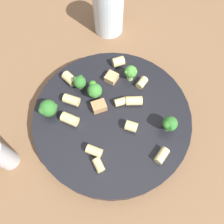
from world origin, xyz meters
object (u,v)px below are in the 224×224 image
at_px(rigatoni_3, 121,102).
at_px(rigatoni_6, 70,120).
at_px(chicken_chunk_0, 111,78).
at_px(rigatoni_8, 71,100).
at_px(rigatoni_9, 94,151).
at_px(drinking_glass, 108,13).
at_px(broccoli_floret_2, 95,90).
at_px(chicken_chunk_1, 99,106).
at_px(rigatoni_2, 118,62).
at_px(broccoli_floret_1, 48,108).
at_px(rigatoni_1, 131,126).
at_px(broccoli_floret_4, 79,82).
at_px(rigatoni_5, 162,156).
at_px(rigatoni_10, 70,79).
at_px(pasta_bowl, 112,118).
at_px(broccoli_floret_0, 131,72).
at_px(rigatoni_7, 142,83).
at_px(rigatoni_0, 134,101).
at_px(rigatoni_4, 99,165).
at_px(broccoli_floret_3, 170,124).

height_order(rigatoni_3, rigatoni_6, rigatoni_6).
bearing_deg(chicken_chunk_0, rigatoni_8, -65.58).
xyz_separation_m(rigatoni_9, chicken_chunk_0, (-0.14, 0.05, -0.00)).
bearing_deg(rigatoni_8, drinking_glass, 153.22).
relative_size(rigatoni_3, rigatoni_6, 0.80).
bearing_deg(broccoli_floret_2, chicken_chunk_1, 7.00).
bearing_deg(chicken_chunk_1, rigatoni_2, 149.90).
bearing_deg(rigatoni_2, rigatoni_6, -44.37).
relative_size(broccoli_floret_1, rigatoni_1, 1.66).
height_order(broccoli_floret_4, rigatoni_5, broccoli_floret_4).
bearing_deg(rigatoni_9, rigatoni_10, -169.96).
bearing_deg(pasta_bowl, broccoli_floret_0, 145.13).
distance_m(rigatoni_7, rigatoni_9, 0.16).
distance_m(broccoli_floret_0, drinking_glass, 0.17).
relative_size(broccoli_floret_1, rigatoni_6, 1.15).
distance_m(rigatoni_0, rigatoni_10, 0.13).
relative_size(pasta_bowl, rigatoni_4, 13.28).
distance_m(rigatoni_2, rigatoni_7, 0.07).
bearing_deg(drinking_glass, rigatoni_6, -24.27).
xyz_separation_m(broccoli_floret_0, chicken_chunk_0, (-0.00, -0.04, -0.01)).
relative_size(broccoli_floret_2, rigatoni_0, 1.14).
relative_size(broccoli_floret_0, broccoli_floret_1, 1.00).
bearing_deg(chicken_chunk_0, rigatoni_7, 67.85).
height_order(rigatoni_0, rigatoni_10, rigatoni_10).
xyz_separation_m(rigatoni_0, rigatoni_3, (-0.00, -0.02, -0.00)).
height_order(broccoli_floret_3, broccoli_floret_4, broccoli_floret_3).
height_order(rigatoni_3, rigatoni_4, same).
xyz_separation_m(broccoli_floret_3, rigatoni_10, (-0.13, -0.15, -0.01)).
relative_size(broccoli_floret_0, broccoli_floret_3, 0.98).
xyz_separation_m(rigatoni_2, drinking_glass, (-0.13, 0.00, 0.00)).
distance_m(rigatoni_9, drinking_glass, 0.31).
distance_m(pasta_bowl, chicken_chunk_0, 0.08).
height_order(broccoli_floret_0, drinking_glass, drinking_glass).
bearing_deg(broccoli_floret_0, rigatoni_0, -5.25).
bearing_deg(rigatoni_0, rigatoni_1, -17.94).
bearing_deg(drinking_glass, rigatoni_3, -3.90).
bearing_deg(chicken_chunk_0, rigatoni_2, 149.59).
xyz_separation_m(rigatoni_1, chicken_chunk_1, (-0.05, -0.05, -0.00)).
distance_m(pasta_bowl, rigatoni_4, 0.10).
relative_size(rigatoni_5, chicken_chunk_0, 1.19).
distance_m(broccoli_floret_4, chicken_chunk_0, 0.06).
relative_size(broccoli_floret_0, rigatoni_10, 1.27).
xyz_separation_m(rigatoni_5, rigatoni_7, (-0.14, 0.00, -0.00)).
height_order(rigatoni_6, rigatoni_9, rigatoni_6).
distance_m(rigatoni_3, rigatoni_9, 0.10).
relative_size(rigatoni_4, drinking_glass, 0.21).
bearing_deg(chicken_chunk_1, rigatoni_1, 44.94).
height_order(broccoli_floret_3, rigatoni_5, broccoli_floret_3).
distance_m(rigatoni_7, rigatoni_8, 0.13).
height_order(pasta_bowl, rigatoni_9, rigatoni_9).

